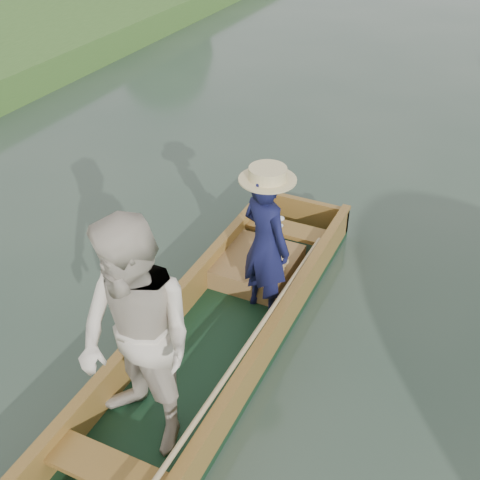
% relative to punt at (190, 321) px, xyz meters
% --- Properties ---
extents(ground, '(120.00, 120.00, 0.00)m').
position_rel_punt_xyz_m(ground, '(-0.01, 0.38, -0.74)').
color(ground, '#283D30').
rests_on(ground, ground).
extents(punt, '(1.17, 5.21, 2.09)m').
position_rel_punt_xyz_m(punt, '(0.00, 0.00, 0.00)').
color(punt, '#13311C').
rests_on(punt, ground).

